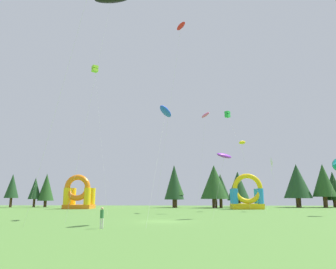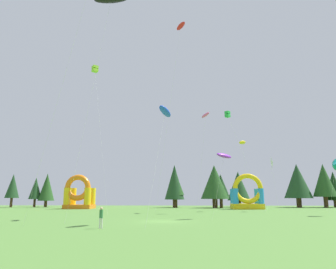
{
  "view_description": "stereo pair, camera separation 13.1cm",
  "coord_description": "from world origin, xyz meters",
  "px_view_note": "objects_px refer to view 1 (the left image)",
  "views": [
    {
      "loc": [
        1.93,
        -32.46,
        2.39
      ],
      "look_at": [
        0.0,
        15.67,
        11.93
      ],
      "focal_mm": 33.79,
      "sensor_mm": 36.0,
      "label": 1
    },
    {
      "loc": [
        2.06,
        -32.45,
        2.39
      ],
      "look_at": [
        0.0,
        15.67,
        11.93
      ],
      "focal_mm": 33.79,
      "sensor_mm": 36.0,
      "label": 2
    }
  ],
  "objects_px": {
    "kite_purple_parafoil": "(224,156)",
    "person_midfield": "(102,216)",
    "kite_green_box": "(228,115)",
    "kite_teal_delta": "(336,165)",
    "kite_red_parafoil": "(181,27)",
    "kite_blue_parafoil": "(166,112)",
    "inflatable_orange_dome": "(247,197)",
    "kite_lime_box": "(95,69)",
    "kite_pink_parafoil": "(205,115)",
    "inflatable_yellow_castle": "(79,196)",
    "kite_yellow_parafoil": "(242,143)",
    "kite_white_diamond": "(270,163)"
  },
  "relations": [
    {
      "from": "kite_lime_box",
      "to": "kite_purple_parafoil",
      "type": "distance_m",
      "value": 29.1
    },
    {
      "from": "kite_lime_box",
      "to": "kite_green_box",
      "type": "bearing_deg",
      "value": -0.14
    },
    {
      "from": "kite_purple_parafoil",
      "to": "kite_pink_parafoil",
      "type": "relative_size",
      "value": 0.46
    },
    {
      "from": "kite_purple_parafoil",
      "to": "person_midfield",
      "type": "distance_m",
      "value": 17.64
    },
    {
      "from": "kite_red_parafoil",
      "to": "person_midfield",
      "type": "distance_m",
      "value": 29.49
    },
    {
      "from": "kite_white_diamond",
      "to": "inflatable_orange_dome",
      "type": "distance_m",
      "value": 11.71
    },
    {
      "from": "inflatable_yellow_castle",
      "to": "kite_white_diamond",
      "type": "bearing_deg",
      "value": -16.14
    },
    {
      "from": "kite_green_box",
      "to": "kite_teal_delta",
      "type": "xyz_separation_m",
      "value": [
        12.9,
        -7.43,
        -9.05
      ]
    },
    {
      "from": "kite_purple_parafoil",
      "to": "kite_red_parafoil",
      "type": "bearing_deg",
      "value": 149.23
    },
    {
      "from": "kite_blue_parafoil",
      "to": "inflatable_yellow_castle",
      "type": "distance_m",
      "value": 42.07
    },
    {
      "from": "kite_green_box",
      "to": "kite_teal_delta",
      "type": "bearing_deg",
      "value": -29.96
    },
    {
      "from": "kite_red_parafoil",
      "to": "kite_pink_parafoil",
      "type": "distance_m",
      "value": 15.94
    },
    {
      "from": "kite_teal_delta",
      "to": "inflatable_orange_dome",
      "type": "xyz_separation_m",
      "value": [
        -7.33,
        22.35,
        -4.09
      ]
    },
    {
      "from": "inflatable_yellow_castle",
      "to": "kite_blue_parafoil",
      "type": "bearing_deg",
      "value": -61.39
    },
    {
      "from": "kite_red_parafoil",
      "to": "kite_green_box",
      "type": "relative_size",
      "value": 1.61
    },
    {
      "from": "kite_yellow_parafoil",
      "to": "inflatable_yellow_castle",
      "type": "relative_size",
      "value": 1.81
    },
    {
      "from": "kite_green_box",
      "to": "kite_yellow_parafoil",
      "type": "bearing_deg",
      "value": 61.39
    },
    {
      "from": "kite_blue_parafoil",
      "to": "kite_purple_parafoil",
      "type": "xyz_separation_m",
      "value": [
        6.55,
        7.38,
        -3.41
      ]
    },
    {
      "from": "kite_red_parafoil",
      "to": "kite_pink_parafoil",
      "type": "height_order",
      "value": "kite_red_parafoil"
    },
    {
      "from": "kite_yellow_parafoil",
      "to": "kite_purple_parafoil",
      "type": "bearing_deg",
      "value": -107.11
    },
    {
      "from": "kite_red_parafoil",
      "to": "kite_blue_parafoil",
      "type": "distance_m",
      "value": 18.27
    },
    {
      "from": "kite_lime_box",
      "to": "kite_pink_parafoil",
      "type": "distance_m",
      "value": 20.49
    },
    {
      "from": "kite_blue_parafoil",
      "to": "person_midfield",
      "type": "height_order",
      "value": "kite_blue_parafoil"
    },
    {
      "from": "kite_blue_parafoil",
      "to": "kite_green_box",
      "type": "height_order",
      "value": "kite_green_box"
    },
    {
      "from": "kite_yellow_parafoil",
      "to": "inflatable_yellow_castle",
      "type": "bearing_deg",
      "value": 163.82
    },
    {
      "from": "kite_lime_box",
      "to": "kite_green_box",
      "type": "distance_m",
      "value": 23.79
    },
    {
      "from": "kite_pink_parafoil",
      "to": "inflatable_yellow_castle",
      "type": "relative_size",
      "value": 2.39
    },
    {
      "from": "kite_purple_parafoil",
      "to": "inflatable_orange_dome",
      "type": "bearing_deg",
      "value": 73.83
    },
    {
      "from": "kite_teal_delta",
      "to": "inflatable_yellow_castle",
      "type": "relative_size",
      "value": 1.08
    },
    {
      "from": "kite_blue_parafoil",
      "to": "inflatable_orange_dome",
      "type": "distance_m",
      "value": 39.33
    },
    {
      "from": "kite_purple_parafoil",
      "to": "inflatable_yellow_castle",
      "type": "height_order",
      "value": "kite_purple_parafoil"
    },
    {
      "from": "kite_lime_box",
      "to": "person_midfield",
      "type": "relative_size",
      "value": 15.08
    },
    {
      "from": "kite_blue_parafoil",
      "to": "kite_pink_parafoil",
      "type": "bearing_deg",
      "value": 75.79
    },
    {
      "from": "kite_blue_parafoil",
      "to": "inflatable_orange_dome",
      "type": "height_order",
      "value": "kite_blue_parafoil"
    },
    {
      "from": "kite_white_diamond",
      "to": "person_midfield",
      "type": "xyz_separation_m",
      "value": [
        -21.7,
        -30.34,
        -7.26
      ]
    },
    {
      "from": "kite_pink_parafoil",
      "to": "person_midfield",
      "type": "xyz_separation_m",
      "value": [
        -10.38,
        -27.16,
        -15.05
      ]
    },
    {
      "from": "kite_white_diamond",
      "to": "kite_blue_parafoil",
      "type": "relative_size",
      "value": 0.8
    },
    {
      "from": "person_midfield",
      "to": "kite_purple_parafoil",
      "type": "bearing_deg",
      "value": -155.44
    },
    {
      "from": "kite_purple_parafoil",
      "to": "kite_teal_delta",
      "type": "xyz_separation_m",
      "value": [
        15.5,
        5.84,
        -0.58
      ]
    },
    {
      "from": "person_midfield",
      "to": "kite_blue_parafoil",
      "type": "bearing_deg",
      "value": -157.42
    },
    {
      "from": "person_midfield",
      "to": "inflatable_orange_dome",
      "type": "distance_m",
      "value": 44.75
    },
    {
      "from": "kite_green_box",
      "to": "kite_yellow_parafoil",
      "type": "xyz_separation_m",
      "value": [
        3.4,
        6.23,
        -3.59
      ]
    },
    {
      "from": "kite_green_box",
      "to": "kite_purple_parafoil",
      "type": "xyz_separation_m",
      "value": [
        -2.6,
        -13.27,
        -8.47
      ]
    },
    {
      "from": "kite_red_parafoil",
      "to": "kite_yellow_parafoil",
      "type": "xyz_separation_m",
      "value": [
        10.95,
        16.56,
        -13.51
      ]
    },
    {
      "from": "kite_white_diamond",
      "to": "inflatable_orange_dome",
      "type": "relative_size",
      "value": 1.27
    },
    {
      "from": "kite_purple_parafoil",
      "to": "kite_teal_delta",
      "type": "distance_m",
      "value": 16.57
    },
    {
      "from": "kite_blue_parafoil",
      "to": "inflatable_orange_dome",
      "type": "relative_size",
      "value": 1.59
    },
    {
      "from": "kite_pink_parafoil",
      "to": "person_midfield",
      "type": "relative_size",
      "value": 10.22
    },
    {
      "from": "kite_teal_delta",
      "to": "person_midfield",
      "type": "xyz_separation_m",
      "value": [
        -26.75,
        -17.94,
        -5.59
      ]
    },
    {
      "from": "kite_purple_parafoil",
      "to": "inflatable_yellow_castle",
      "type": "xyz_separation_m",
      "value": [
        -26.33,
        28.89,
        -4.52
      ]
    }
  ]
}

